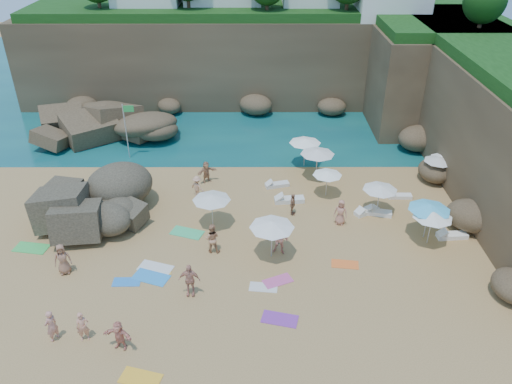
{
  "coord_description": "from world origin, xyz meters",
  "views": [
    {
      "loc": [
        1.95,
        -22.94,
        17.41
      ],
      "look_at": [
        2.0,
        3.0,
        2.0
      ],
      "focal_mm": 35.0,
      "sensor_mm": 36.0,
      "label": 1
    }
  ],
  "objects_px": {
    "person_stand_2": "(197,187)",
    "parasol_2": "(318,152)",
    "person_stand_5": "(206,172)",
    "rock_outcrop": "(106,217)",
    "flag_pole": "(127,124)",
    "parasol_0": "(305,141)",
    "person_stand_1": "(212,238)",
    "person_stand_3": "(293,204)",
    "lounger_0": "(277,185)",
    "parasol_1": "(327,173)",
    "person_stand_0": "(83,327)",
    "person_stand_6": "(51,326)",
    "person_stand_4": "(341,212)"
  },
  "relations": [
    {
      "from": "parasol_1",
      "to": "person_stand_2",
      "type": "bearing_deg",
      "value": -178.61
    },
    {
      "from": "lounger_0",
      "to": "person_stand_4",
      "type": "xyz_separation_m",
      "value": [
        3.69,
        -4.6,
        0.71
      ]
    },
    {
      "from": "parasol_0",
      "to": "person_stand_5",
      "type": "xyz_separation_m",
      "value": [
        -7.08,
        -2.49,
        -1.25
      ]
    },
    {
      "from": "person_stand_2",
      "to": "lounger_0",
      "type": "bearing_deg",
      "value": -131.09
    },
    {
      "from": "lounger_0",
      "to": "person_stand_3",
      "type": "height_order",
      "value": "person_stand_3"
    },
    {
      "from": "rock_outcrop",
      "to": "parasol_1",
      "type": "distance_m",
      "value": 14.55
    },
    {
      "from": "parasol_1",
      "to": "person_stand_3",
      "type": "relative_size",
      "value": 1.34
    },
    {
      "from": "person_stand_3",
      "to": "person_stand_6",
      "type": "bearing_deg",
      "value": 147.17
    },
    {
      "from": "person_stand_1",
      "to": "person_stand_2",
      "type": "relative_size",
      "value": 1.17
    },
    {
      "from": "parasol_1",
      "to": "lounger_0",
      "type": "xyz_separation_m",
      "value": [
        -3.24,
        1.18,
        -1.57
      ]
    },
    {
      "from": "person_stand_0",
      "to": "parasol_2",
      "type": "bearing_deg",
      "value": 34.03
    },
    {
      "from": "person_stand_0",
      "to": "person_stand_3",
      "type": "relative_size",
      "value": 1.06
    },
    {
      "from": "person_stand_2",
      "to": "parasol_2",
      "type": "bearing_deg",
      "value": -128.02
    },
    {
      "from": "lounger_0",
      "to": "person_stand_0",
      "type": "distance_m",
      "value": 16.74
    },
    {
      "from": "person_stand_3",
      "to": "person_stand_5",
      "type": "bearing_deg",
      "value": 69.09
    },
    {
      "from": "flag_pole",
      "to": "parasol_2",
      "type": "height_order",
      "value": "flag_pole"
    },
    {
      "from": "person_stand_2",
      "to": "parasol_1",
      "type": "bearing_deg",
      "value": -144.22
    },
    {
      "from": "rock_outcrop",
      "to": "person_stand_1",
      "type": "relative_size",
      "value": 3.96
    },
    {
      "from": "parasol_0",
      "to": "person_stand_2",
      "type": "height_order",
      "value": "parasol_0"
    },
    {
      "from": "rock_outcrop",
      "to": "person_stand_2",
      "type": "height_order",
      "value": "person_stand_2"
    },
    {
      "from": "person_stand_6",
      "to": "person_stand_0",
      "type": "bearing_deg",
      "value": 119.84
    },
    {
      "from": "person_stand_0",
      "to": "person_stand_5",
      "type": "bearing_deg",
      "value": 56.16
    },
    {
      "from": "flag_pole",
      "to": "parasol_2",
      "type": "xyz_separation_m",
      "value": [
        13.95,
        -3.33,
        -0.67
      ]
    },
    {
      "from": "rock_outcrop",
      "to": "flag_pole",
      "type": "height_order",
      "value": "flag_pole"
    },
    {
      "from": "parasol_2",
      "to": "person_stand_4",
      "type": "xyz_separation_m",
      "value": [
        0.86,
        -5.81,
        -1.26
      ]
    },
    {
      "from": "rock_outcrop",
      "to": "person_stand_4",
      "type": "distance_m",
      "value": 14.69
    },
    {
      "from": "person_stand_0",
      "to": "lounger_0",
      "type": "bearing_deg",
      "value": 39.0
    },
    {
      "from": "parasol_2",
      "to": "person_stand_2",
      "type": "xyz_separation_m",
      "value": [
        -8.2,
        -2.6,
        -1.31
      ]
    },
    {
      "from": "person_stand_1",
      "to": "person_stand_4",
      "type": "xyz_separation_m",
      "value": [
        7.64,
        2.77,
        -0.07
      ]
    },
    {
      "from": "flag_pole",
      "to": "person_stand_3",
      "type": "xyz_separation_m",
      "value": [
        11.95,
        -8.07,
        -2.03
      ]
    },
    {
      "from": "person_stand_2",
      "to": "parasol_0",
      "type": "bearing_deg",
      "value": -114.36
    },
    {
      "from": "flag_pole",
      "to": "person_stand_2",
      "type": "bearing_deg",
      "value": -45.94
    },
    {
      "from": "lounger_0",
      "to": "person_stand_5",
      "type": "bearing_deg",
      "value": 157.12
    },
    {
      "from": "parasol_1",
      "to": "person_stand_5",
      "type": "xyz_separation_m",
      "value": [
        -8.19,
        1.86,
        -0.92
      ]
    },
    {
      "from": "parasol_1",
      "to": "parasol_2",
      "type": "bearing_deg",
      "value": 99.97
    },
    {
      "from": "flag_pole",
      "to": "lounger_0",
      "type": "distance_m",
      "value": 12.3
    },
    {
      "from": "person_stand_1",
      "to": "person_stand_3",
      "type": "height_order",
      "value": "person_stand_1"
    },
    {
      "from": "parasol_2",
      "to": "person_stand_5",
      "type": "height_order",
      "value": "parasol_2"
    },
    {
      "from": "lounger_0",
      "to": "person_stand_5",
      "type": "height_order",
      "value": "person_stand_5"
    },
    {
      "from": "rock_outcrop",
      "to": "person_stand_2",
      "type": "distance_m",
      "value": 6.15
    },
    {
      "from": "person_stand_2",
      "to": "person_stand_0",
      "type": "bearing_deg",
      "value": 107.06
    },
    {
      "from": "flag_pole",
      "to": "person_stand_5",
      "type": "xyz_separation_m",
      "value": [
        6.17,
        -3.87,
        -1.98
      ]
    },
    {
      "from": "parasol_0",
      "to": "person_stand_2",
      "type": "relative_size",
      "value": 1.5
    },
    {
      "from": "rock_outcrop",
      "to": "person_stand_3",
      "type": "bearing_deg",
      "value": 1.57
    },
    {
      "from": "parasol_0",
      "to": "person_stand_2",
      "type": "distance_m",
      "value": 8.87
    },
    {
      "from": "parasol_0",
      "to": "person_stand_0",
      "type": "height_order",
      "value": "parasol_0"
    },
    {
      "from": "person_stand_4",
      "to": "person_stand_6",
      "type": "distance_m",
      "value": 17.12
    },
    {
      "from": "parasol_0",
      "to": "person_stand_3",
      "type": "distance_m",
      "value": 6.94
    },
    {
      "from": "person_stand_0",
      "to": "person_stand_4",
      "type": "distance_m",
      "value": 15.97
    },
    {
      "from": "person_stand_1",
      "to": "person_stand_3",
      "type": "distance_m",
      "value": 6.14
    }
  ]
}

